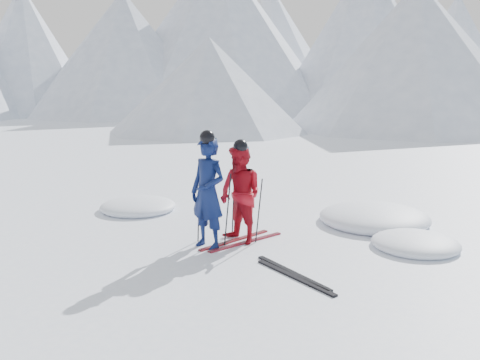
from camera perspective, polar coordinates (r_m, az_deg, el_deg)
The scene contains 12 objects.
ground at distance 8.49m, azimuth 9.37°, elevation -9.06°, with size 160.00×160.00×0.00m, color white.
skier_blue at distance 8.86m, azimuth -3.63°, elevation -1.45°, with size 0.72×0.47×1.97m, color #0B1745.
skier_red at distance 9.15m, azimuth 0.05°, elevation -1.64°, with size 0.87×0.67×1.78m, color #A90D19.
pole_blue_left at distance 9.22m, azimuth -4.65°, elevation -3.07°, with size 0.02×0.02×1.32m, color black.
pole_blue_right at distance 9.01m, azimuth -1.40°, elevation -3.37°, with size 0.02×0.02×1.32m, color black.
pole_red_left at distance 9.58m, azimuth -0.76°, elevation -2.90°, with size 0.02×0.02×1.19m, color black.
pole_red_right at distance 9.21m, azimuth 2.14°, elevation -3.47°, with size 0.02×0.02×1.19m, color black.
ski_worn_left at distance 9.44m, azimuth -0.58°, elevation -6.76°, with size 0.09×1.70×0.03m, color black.
ski_worn_right at distance 9.33m, azimuth 0.70°, elevation -6.98°, with size 0.09×1.70×0.03m, color black.
ski_loose_a at distance 7.93m, azimuth 5.91°, elevation -10.31°, with size 0.09×1.70×0.03m, color black.
ski_loose_b at distance 7.77m, azimuth 6.14°, elevation -10.78°, with size 0.09×1.70×0.03m, color black.
snow_lumps at distance 10.72m, azimuth 8.45°, elevation -4.80°, with size 7.70×3.62×0.50m.
Camera 1 is at (2.74, -7.51, 2.87)m, focal length 38.00 mm.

